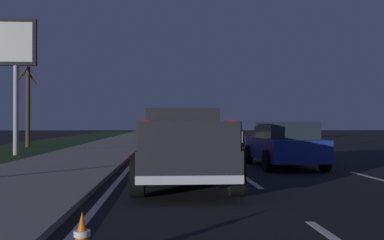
{
  "coord_description": "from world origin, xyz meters",
  "views": [
    {
      "loc": [
        -0.96,
        3.92,
        1.49
      ],
      "look_at": [
        11.32,
        3.2,
        1.58
      ],
      "focal_mm": 42.03,
      "sensor_mm": 36.0,
      "label": 1
    }
  ],
  "objects_px": {
    "sedan_red": "(179,141)",
    "bare_tree_far": "(28,104)",
    "sedan_silver": "(224,134)",
    "gas_price_sign": "(16,53)",
    "sedan_tan": "(171,135)",
    "pickup_truck": "(182,147)",
    "sedan_blue": "(284,144)"
  },
  "relations": [
    {
      "from": "sedan_red",
      "to": "sedan_blue",
      "type": "bearing_deg",
      "value": -134.98
    },
    {
      "from": "pickup_truck",
      "to": "bare_tree_far",
      "type": "bearing_deg",
      "value": 27.21
    },
    {
      "from": "sedan_red",
      "to": "gas_price_sign",
      "type": "distance_m",
      "value": 9.13
    },
    {
      "from": "sedan_tan",
      "to": "sedan_red",
      "type": "relative_size",
      "value": 1.0
    },
    {
      "from": "sedan_tan",
      "to": "sedan_silver",
      "type": "bearing_deg",
      "value": -46.57
    },
    {
      "from": "bare_tree_far",
      "to": "sedan_red",
      "type": "bearing_deg",
      "value": -138.56
    },
    {
      "from": "sedan_silver",
      "to": "gas_price_sign",
      "type": "xyz_separation_m",
      "value": [
        -8.78,
        11.02,
        4.02
      ]
    },
    {
      "from": "sedan_blue",
      "to": "bare_tree_far",
      "type": "height_order",
      "value": "bare_tree_far"
    },
    {
      "from": "sedan_red",
      "to": "bare_tree_far",
      "type": "distance_m",
      "value": 14.22
    },
    {
      "from": "sedan_tan",
      "to": "bare_tree_far",
      "type": "relative_size",
      "value": 0.84
    },
    {
      "from": "sedan_blue",
      "to": "sedan_red",
      "type": "xyz_separation_m",
      "value": [
        3.47,
        3.47,
        0.0
      ]
    },
    {
      "from": "sedan_silver",
      "to": "sedan_red",
      "type": "height_order",
      "value": "same"
    },
    {
      "from": "sedan_red",
      "to": "sedan_silver",
      "type": "bearing_deg",
      "value": -16.08
    },
    {
      "from": "sedan_tan",
      "to": "sedan_silver",
      "type": "xyz_separation_m",
      "value": [
        3.43,
        -3.63,
        0.0
      ]
    },
    {
      "from": "pickup_truck",
      "to": "bare_tree_far",
      "type": "relative_size",
      "value": 1.03
    },
    {
      "from": "pickup_truck",
      "to": "gas_price_sign",
      "type": "height_order",
      "value": "gas_price_sign"
    },
    {
      "from": "sedan_silver",
      "to": "sedan_red",
      "type": "xyz_separation_m",
      "value": [
        -11.83,
        3.41,
        0.0
      ]
    },
    {
      "from": "pickup_truck",
      "to": "bare_tree_far",
      "type": "xyz_separation_m",
      "value": [
        17.88,
        9.2,
        1.8
      ]
    },
    {
      "from": "sedan_silver",
      "to": "gas_price_sign",
      "type": "height_order",
      "value": "gas_price_sign"
    },
    {
      "from": "pickup_truck",
      "to": "sedan_red",
      "type": "xyz_separation_m",
      "value": [
        7.33,
        -0.13,
        -0.13
      ]
    },
    {
      "from": "sedan_blue",
      "to": "sedan_red",
      "type": "distance_m",
      "value": 4.91
    },
    {
      "from": "bare_tree_far",
      "to": "sedan_silver",
      "type": "bearing_deg",
      "value": -84.31
    },
    {
      "from": "sedan_blue",
      "to": "sedan_tan",
      "type": "relative_size",
      "value": 1.0
    },
    {
      "from": "gas_price_sign",
      "to": "sedan_red",
      "type": "bearing_deg",
      "value": -111.79
    },
    {
      "from": "sedan_blue",
      "to": "gas_price_sign",
      "type": "height_order",
      "value": "gas_price_sign"
    },
    {
      "from": "pickup_truck",
      "to": "sedan_red",
      "type": "relative_size",
      "value": 1.23
    },
    {
      "from": "gas_price_sign",
      "to": "sedan_tan",
      "type": "bearing_deg",
      "value": -54.12
    },
    {
      "from": "sedan_tan",
      "to": "gas_price_sign",
      "type": "xyz_separation_m",
      "value": [
        -5.35,
        7.4,
        4.02
      ]
    },
    {
      "from": "sedan_silver",
      "to": "sedan_red",
      "type": "distance_m",
      "value": 12.31
    },
    {
      "from": "pickup_truck",
      "to": "sedan_blue",
      "type": "height_order",
      "value": "pickup_truck"
    },
    {
      "from": "sedan_red",
      "to": "bare_tree_far",
      "type": "xyz_separation_m",
      "value": [
        10.56,
        9.32,
        1.92
      ]
    },
    {
      "from": "sedan_blue",
      "to": "sedan_tan",
      "type": "bearing_deg",
      "value": 17.28
    }
  ]
}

